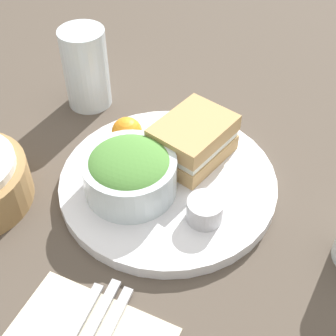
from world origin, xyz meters
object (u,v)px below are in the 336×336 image
Objects in this scene: plate at (168,182)px; salad_bowl at (130,172)px; drink_glass at (86,68)px; sandwich at (193,140)px; dressing_cup at (205,210)px.

plate is 0.07m from salad_bowl.
sandwich is at bearing -107.79° from drink_glass.
plate is at bearing -121.57° from drink_glass.
sandwich is 0.12m from dressing_cup.
dressing_cup is (-0.05, -0.07, 0.03)m from plate.
drink_glass is at bearing 72.21° from sandwich.
drink_glass is at bearing 45.39° from salad_bowl.
salad_bowl is 0.24m from drink_glass.
sandwich is 0.11m from salad_bowl.
dressing_cup is 0.34m from drink_glass.
salad_bowl is 0.11m from dressing_cup.
plate is at bearing 166.60° from sandwich.
salad_bowl is (-0.04, 0.04, 0.04)m from plate.
sandwich is at bearing -13.40° from plate.
salad_bowl is at bearing 87.18° from dressing_cup.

